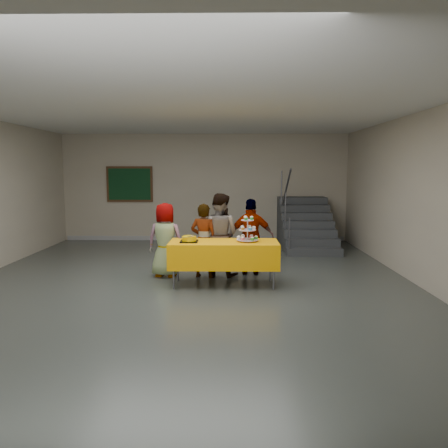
% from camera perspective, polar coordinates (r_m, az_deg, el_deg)
% --- Properties ---
extents(room_shell, '(10.00, 10.04, 3.02)m').
position_cam_1_polar(room_shell, '(7.39, -4.91, 8.06)').
color(room_shell, '#4C514C').
rests_on(room_shell, ground).
extents(bake_table, '(1.88, 0.78, 0.77)m').
position_cam_1_polar(bake_table, '(7.59, -0.02, -3.89)').
color(bake_table, '#595960').
rests_on(bake_table, ground).
extents(cupcake_stand, '(0.38, 0.38, 0.44)m').
position_cam_1_polar(cupcake_stand, '(7.55, 3.08, -1.02)').
color(cupcake_stand, silver).
rests_on(cupcake_stand, bake_table).
extents(bear_cake, '(0.32, 0.36, 0.12)m').
position_cam_1_polar(bear_cake, '(7.53, -4.58, -1.90)').
color(bear_cake, black).
rests_on(bear_cake, bake_table).
extents(schoolchild_a, '(0.74, 0.54, 1.39)m').
position_cam_1_polar(schoolchild_a, '(8.25, -7.68, -2.08)').
color(schoolchild_a, slate).
rests_on(schoolchild_a, ground).
extents(schoolchild_b, '(0.57, 0.45, 1.39)m').
position_cam_1_polar(schoolchild_b, '(8.13, -2.66, -2.18)').
color(schoolchild_b, slate).
rests_on(schoolchild_b, ground).
extents(schoolchild_c, '(0.93, 0.84, 1.57)m').
position_cam_1_polar(schoolchild_c, '(8.25, -0.61, -1.40)').
color(schoolchild_c, slate).
rests_on(schoolchild_c, ground).
extents(schoolchild_d, '(0.87, 0.39, 1.46)m').
position_cam_1_polar(schoolchild_d, '(8.33, 3.60, -1.70)').
color(schoolchild_d, slate).
rests_on(schoolchild_d, ground).
extents(staircase, '(1.30, 2.40, 2.04)m').
position_cam_1_polar(staircase, '(11.73, 10.50, -0.45)').
color(staircase, '#424447').
rests_on(staircase, ground).
extents(noticeboard, '(1.30, 0.05, 1.00)m').
position_cam_1_polar(noticeboard, '(12.63, -12.22, 5.11)').
color(noticeboard, '#472B16').
rests_on(noticeboard, ground).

